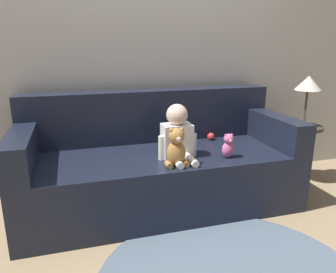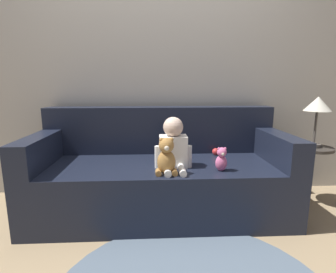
# 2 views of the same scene
# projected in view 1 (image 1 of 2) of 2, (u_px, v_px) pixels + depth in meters

# --- Properties ---
(ground_plane) EXTENTS (12.00, 12.00, 0.00)m
(ground_plane) POSITION_uv_depth(u_px,v_px,m) (161.00, 205.00, 2.58)
(ground_plane) COLOR #9E8460
(wall_back) EXTENTS (8.00, 0.05, 2.60)m
(wall_back) POSITION_uv_depth(u_px,v_px,m) (143.00, 33.00, 2.68)
(wall_back) COLOR #ADA89E
(wall_back) RESTS_ON ground_plane
(couch) EXTENTS (2.05, 0.84, 0.86)m
(couch) POSITION_uv_depth(u_px,v_px,m) (158.00, 166.00, 2.54)
(couch) COLOR black
(couch) RESTS_ON ground_plane
(person_baby) EXTENTS (0.28, 0.33, 0.38)m
(person_baby) POSITION_uv_depth(u_px,v_px,m) (177.00, 135.00, 2.30)
(person_baby) COLOR white
(person_baby) RESTS_ON couch
(teddy_bear_brown) EXTENTS (0.16, 0.12, 0.26)m
(teddy_bear_brown) POSITION_uv_depth(u_px,v_px,m) (176.00, 148.00, 2.14)
(teddy_bear_brown) COLOR #AD7A3D
(teddy_bear_brown) RESTS_ON couch
(plush_toy_side) EXTENTS (0.09, 0.08, 0.18)m
(plush_toy_side) POSITION_uv_depth(u_px,v_px,m) (228.00, 146.00, 2.32)
(plush_toy_side) COLOR #DB6699
(plush_toy_side) RESTS_ON couch
(toy_ball) EXTENTS (0.06, 0.06, 0.06)m
(toy_ball) POSITION_uv_depth(u_px,v_px,m) (211.00, 136.00, 2.75)
(toy_ball) COLOR red
(toy_ball) RESTS_ON couch
(side_table) EXTENTS (0.33, 0.33, 0.96)m
(side_table) POSITION_uv_depth(u_px,v_px,m) (306.00, 103.00, 2.82)
(side_table) COLOR #332D28
(side_table) RESTS_ON ground_plane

